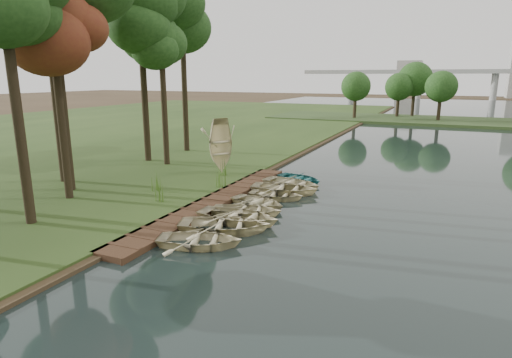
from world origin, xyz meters
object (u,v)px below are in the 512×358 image
at_px(rowboat_1, 225,223).
at_px(rowboat_2, 238,214).
at_px(boardwalk, 214,202).
at_px(rowboat_0, 200,238).
at_px(stored_rowboat, 221,167).

bearing_deg(rowboat_1, rowboat_2, -19.30).
xyz_separation_m(boardwalk, rowboat_1, (2.51, -3.50, 0.31)).
bearing_deg(boardwalk, rowboat_2, -41.05).
bearing_deg(rowboat_2, rowboat_0, 177.60).
height_order(rowboat_0, rowboat_1, rowboat_1).
distance_m(rowboat_0, stored_rowboat, 12.34).
xyz_separation_m(rowboat_0, rowboat_2, (0.13, 3.14, 0.06)).
bearing_deg(rowboat_0, stored_rowboat, 6.35).
height_order(rowboat_1, stored_rowboat, stored_rowboat).
bearing_deg(stored_rowboat, boardwalk, -123.51).
relative_size(rowboat_1, stored_rowboat, 1.08).
bearing_deg(rowboat_2, boardwalk, 48.94).
xyz_separation_m(boardwalk, rowboat_0, (2.38, -5.33, 0.25)).
height_order(rowboat_0, rowboat_2, rowboat_2).
bearing_deg(rowboat_2, rowboat_1, -179.85).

